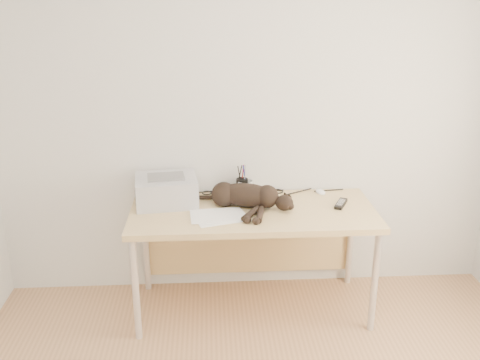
{
  "coord_description": "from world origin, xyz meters",
  "views": [
    {
      "loc": [
        -0.28,
        -1.82,
        2.09
      ],
      "look_at": [
        -0.09,
        1.34,
        0.97
      ],
      "focal_mm": 40.0,
      "sensor_mm": 36.0,
      "label": 1
    }
  ],
  "objects": [
    {
      "name": "cable_tangle",
      "position": [
        0.0,
        1.7,
        0.75
      ],
      "size": [
        1.36,
        0.09,
        0.01
      ],
      "primitive_type": null,
      "color": "black",
      "rests_on": "desk"
    },
    {
      "name": "wall_back",
      "position": [
        0.0,
        1.75,
        1.3
      ],
      "size": [
        3.5,
        0.0,
        3.5
      ],
      "primitive_type": "plane",
      "rotation": [
        1.57,
        0.0,
        0.0
      ],
      "color": "silver",
      "rests_on": "floor"
    },
    {
      "name": "desk",
      "position": [
        0.0,
        1.48,
        0.61
      ],
      "size": [
        1.6,
        0.7,
        0.74
      ],
      "color": "tan",
      "rests_on": "floor"
    },
    {
      "name": "pen_cup",
      "position": [
        -0.05,
        1.68,
        0.8
      ],
      "size": [
        0.08,
        0.08,
        0.21
      ],
      "color": "black",
      "rests_on": "desk"
    },
    {
      "name": "printer",
      "position": [
        -0.57,
        1.55,
        0.83
      ],
      "size": [
        0.44,
        0.39,
        0.19
      ],
      "color": "#AFAFB4",
      "rests_on": "desk"
    },
    {
      "name": "mug",
      "position": [
        -0.03,
        1.67,
        0.79
      ],
      "size": [
        0.15,
        0.15,
        0.1
      ],
      "primitive_type": "imported",
      "rotation": [
        0.0,
        0.0,
        1.06
      ],
      "color": "silver",
      "rests_on": "desk"
    },
    {
      "name": "cat",
      "position": [
        -0.06,
        1.44,
        0.81
      ],
      "size": [
        0.71,
        0.48,
        0.17
      ],
      "rotation": [
        0.0,
        0.0,
        -0.33
      ],
      "color": "black",
      "rests_on": "desk"
    },
    {
      "name": "papers",
      "position": [
        -0.23,
        1.29,
        0.74
      ],
      "size": [
        0.39,
        0.31,
        0.01
      ],
      "color": "white",
      "rests_on": "desk"
    },
    {
      "name": "remote_black",
      "position": [
        0.59,
        1.43,
        0.75
      ],
      "size": [
        0.12,
        0.18,
        0.02
      ],
      "primitive_type": "cube",
      "rotation": [
        0.0,
        0.0,
        -0.46
      ],
      "color": "black",
      "rests_on": "desk"
    },
    {
      "name": "mouse",
      "position": [
        0.5,
        1.67,
        0.76
      ],
      "size": [
        0.08,
        0.12,
        0.03
      ],
      "primitive_type": "ellipsoid",
      "rotation": [
        0.0,
        0.0,
        0.22
      ],
      "color": "white",
      "rests_on": "desk"
    },
    {
      "name": "remote_grey",
      "position": [
        0.0,
        1.58,
        0.75
      ],
      "size": [
        0.15,
        0.2,
        0.02
      ],
      "primitive_type": "cube",
      "rotation": [
        0.0,
        0.0,
        0.53
      ],
      "color": "slate",
      "rests_on": "desk"
    }
  ]
}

